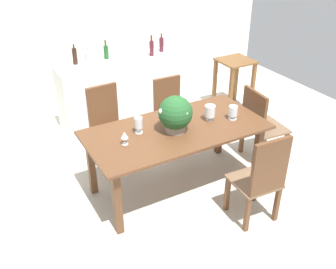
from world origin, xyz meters
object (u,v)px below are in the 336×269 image
wine_bottle_dark (88,60)px  wine_bottle_tall (106,52)px  flower_centerpiece (175,114)px  crystal_vase_right (138,124)px  chair_far_right (171,109)px  dining_table (176,136)px  wine_bottle_amber (161,44)px  chair_far_left (107,123)px  chair_near_right (262,177)px  kitchen_counter (121,92)px  crystal_vase_center_near (233,112)px  wine_bottle_green (75,56)px  wine_glass (125,135)px  crystal_vase_left (210,111)px  chair_foot_end (259,122)px  wine_bottle_clear (152,48)px  side_table (234,75)px

wine_bottle_dark → wine_bottle_tall: (0.32, 0.20, -0.00)m
flower_centerpiece → wine_bottle_dark: bearing=100.1°
crystal_vase_right → chair_far_right: bearing=43.5°
dining_table → wine_bottle_amber: 2.01m
chair_far_left → chair_near_right: chair_near_right is taller
dining_table → wine_bottle_dark: bearing=101.5°
dining_table → kitchen_counter: kitchen_counter is taller
chair_far_right → wine_bottle_tall: size_ratio=3.44×
dining_table → wine_bottle_tall: 1.93m
crystal_vase_center_near → wine_bottle_green: size_ratio=0.58×
wine_bottle_amber → wine_glass: bearing=-127.5°
crystal_vase_left → crystal_vase_center_near: crystal_vase_left is taller
chair_far_right → wine_bottle_tall: wine_bottle_tall is taller
chair_foot_end → wine_bottle_dark: size_ratio=3.63×
crystal_vase_right → wine_bottle_tall: (0.36, 1.78, 0.19)m
chair_near_right → kitchen_counter: (-0.32, 2.65, -0.06)m
chair_near_right → wine_bottle_clear: size_ratio=3.45×
chair_foot_end → wine_bottle_clear: (-0.59, 1.69, 0.55)m
chair_far_left → wine_glass: size_ratio=6.97×
crystal_vase_left → wine_bottle_dark: size_ratio=0.68×
chair_near_right → side_table: (1.40, 2.24, 0.02)m
crystal_vase_right → side_table: size_ratio=0.22×
crystal_vase_left → chair_far_left: bearing=132.8°
wine_glass → chair_near_right: bearing=-40.2°
chair_foot_end → crystal_vase_center_near: 0.64m
chair_near_right → wine_bottle_green: 2.98m
wine_glass → wine_bottle_green: bearing=85.9°
crystal_vase_center_near → wine_glass: 1.25m
wine_bottle_tall → wine_bottle_clear: wine_bottle_clear is taller
kitchen_counter → dining_table: bearing=-93.4°
dining_table → crystal_vase_center_near: bearing=-10.4°
wine_bottle_amber → wine_bottle_clear: wine_bottle_clear is taller
wine_bottle_amber → wine_bottle_clear: 0.23m
wine_bottle_clear → side_table: (1.23, -0.37, -0.51)m
crystal_vase_right → wine_bottle_clear: bearing=58.5°
wine_bottle_amber → crystal_vase_left: bearing=-102.0°
chair_near_right → crystal_vase_left: 0.94m
flower_centerpiece → crystal_vase_right: 0.39m
chair_far_right → chair_near_right: 1.79m
chair_foot_end → flower_centerpiece: bearing=97.8°
chair_foot_end → dining_table: bearing=95.8°
chair_foot_end → crystal_vase_left: chair_foot_end is taller
crystal_vase_left → crystal_vase_center_near: bearing=-23.6°
dining_table → chair_far_right: size_ratio=2.13×
crystal_vase_left → wine_bottle_amber: (0.39, 1.81, 0.20)m
wine_bottle_clear → dining_table: bearing=-109.1°
chair_near_right → side_table: chair_near_right is taller
crystal_vase_center_near → side_table: bearing=51.1°
crystal_vase_left → side_table: bearing=43.8°
dining_table → side_table: 2.26m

